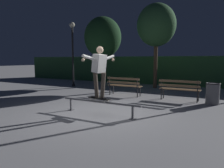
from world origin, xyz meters
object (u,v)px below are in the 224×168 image
at_px(grind_rail, 100,104).
at_px(skateboarder, 99,68).
at_px(skateboard, 100,99).
at_px(park_bench_leftmost, 124,84).
at_px(tree_far_left, 103,38).
at_px(trash_can, 213,93).
at_px(lamp_post_left, 73,46).
at_px(park_bench_left_center, 179,88).
at_px(tree_behind_benches, 156,25).

xyz_separation_m(grind_rail, skateboarder, (0.00, -0.00, 1.10)).
distance_m(skateboard, park_bench_leftmost, 3.40).
bearing_deg(park_bench_leftmost, skateboard, -77.42).
xyz_separation_m(tree_far_left, trash_can, (6.39, -2.74, -2.58)).
distance_m(grind_rail, lamp_post_left, 7.35).
relative_size(grind_rail, park_bench_left_center, 1.67).
height_order(grind_rail, park_bench_left_center, park_bench_left_center).
xyz_separation_m(skateboarder, park_bench_leftmost, (-0.74, 3.32, -0.89)).
distance_m(skateboard, lamp_post_left, 7.30).
height_order(tree_behind_benches, lamp_post_left, tree_behind_benches).
xyz_separation_m(skateboarder, park_bench_left_center, (1.72, 3.32, -0.89)).
distance_m(tree_far_left, lamp_post_left, 1.92).
distance_m(park_bench_left_center, tree_behind_benches, 4.90).
relative_size(park_bench_leftmost, trash_can, 2.01).
bearing_deg(skateboarder, grind_rail, 172.74).
bearing_deg(grind_rail, lamp_post_left, 135.22).
distance_m(grind_rail, tree_behind_benches, 7.37).
xyz_separation_m(grind_rail, skateboard, (0.00, -0.00, 0.17)).
bearing_deg(tree_far_left, park_bench_leftmost, -44.43).
relative_size(skateboard, tree_far_left, 0.19).
xyz_separation_m(park_bench_leftmost, trash_can, (3.69, -0.09, -0.12)).
bearing_deg(grind_rail, skateboard, -0.00).
height_order(grind_rail, trash_can, trash_can).
bearing_deg(tree_behind_benches, skateboard, -87.57).
relative_size(park_bench_leftmost, lamp_post_left, 0.41).
height_order(grind_rail, skateboarder, skateboarder).
distance_m(lamp_post_left, trash_can, 8.38).
xyz_separation_m(grind_rail, park_bench_leftmost, (-0.74, 3.32, 0.22)).
bearing_deg(skateboarder, park_bench_leftmost, 102.63).
xyz_separation_m(skateboard, skateboarder, (0.00, -0.00, 0.94)).
distance_m(park_bench_left_center, trash_can, 1.24).
height_order(park_bench_left_center, tree_behind_benches, tree_behind_benches).
bearing_deg(park_bench_leftmost, trash_can, -1.42).
distance_m(skateboarder, park_bench_leftmost, 3.51).
distance_m(park_bench_leftmost, tree_far_left, 4.51).
distance_m(skateboarder, trash_can, 4.49).
distance_m(skateboard, tree_behind_benches, 7.30).
relative_size(skateboarder, tree_far_left, 0.37).
xyz_separation_m(grind_rail, park_bench_left_center, (1.72, 3.32, 0.22)).
bearing_deg(tree_far_left, lamp_post_left, -146.47).
height_order(grind_rail, lamp_post_left, lamp_post_left).
distance_m(tree_far_left, trash_can, 7.42).
height_order(skateboard, skateboarder, skateboarder).
distance_m(skateboard, tree_far_left, 7.33).
xyz_separation_m(park_bench_left_center, tree_behind_benches, (-2.00, 3.29, 3.04)).
distance_m(tree_far_left, tree_behind_benches, 3.28).
distance_m(park_bench_leftmost, tree_behind_benches, 4.50).
bearing_deg(tree_behind_benches, grind_rail, -87.58).
bearing_deg(skateboard, lamp_post_left, 135.23).
bearing_deg(trash_can, park_bench_left_center, 175.75).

